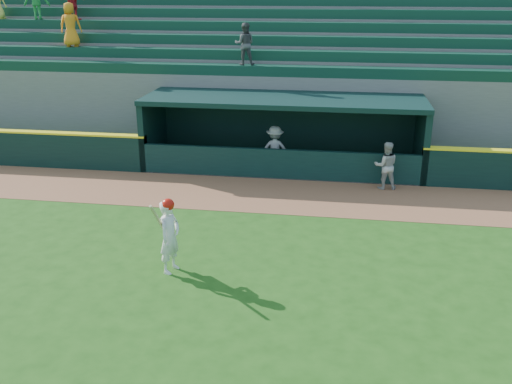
# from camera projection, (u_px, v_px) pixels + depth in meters

# --- Properties ---
(ground) EXTENTS (120.00, 120.00, 0.00)m
(ground) POSITION_uv_depth(u_px,v_px,m) (245.00, 271.00, 12.71)
(ground) COLOR #1F4C13
(ground) RESTS_ON ground
(warning_track) EXTENTS (40.00, 3.00, 0.01)m
(warning_track) POSITION_uv_depth(u_px,v_px,m) (272.00, 195.00, 17.25)
(warning_track) COLOR brown
(warning_track) RESTS_ON ground
(dugout_player_front) EXTENTS (0.78, 0.64, 1.49)m
(dugout_player_front) POSITION_uv_depth(u_px,v_px,m) (386.00, 166.00, 17.58)
(dugout_player_front) COLOR #ACACA6
(dugout_player_front) RESTS_ON ground
(dugout_player_inside) EXTENTS (1.06, 0.66, 1.57)m
(dugout_player_inside) POSITION_uv_depth(u_px,v_px,m) (275.00, 149.00, 19.19)
(dugout_player_inside) COLOR #ABABA6
(dugout_player_inside) RESTS_ON ground
(dugout) EXTENTS (9.40, 2.80, 2.46)m
(dugout) POSITION_uv_depth(u_px,v_px,m) (284.00, 127.00, 19.67)
(dugout) COLOR slate
(dugout) RESTS_ON ground
(stands) EXTENTS (34.50, 6.25, 7.47)m
(stands) POSITION_uv_depth(u_px,v_px,m) (295.00, 77.00, 23.55)
(stands) COLOR slate
(stands) RESTS_ON ground
(batter_at_plate) EXTENTS (0.56, 0.83, 1.74)m
(batter_at_plate) POSITION_uv_depth(u_px,v_px,m) (170.00, 235.00, 12.42)
(batter_at_plate) COLOR white
(batter_at_plate) RESTS_ON ground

